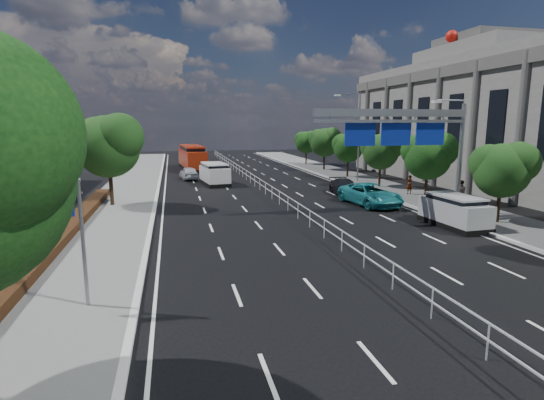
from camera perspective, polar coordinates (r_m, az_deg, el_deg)
name	(u,v)px	position (r m, az deg, el deg)	size (l,w,h in m)	color
ground	(382,282)	(17.05, 14.55, -10.58)	(160.00, 160.00, 0.00)	black
sidewalk_near	(55,310)	(15.71, -27.14, -13.00)	(5.00, 140.00, 0.14)	slate
kerb_near	(136,302)	(15.29, -17.78, -12.97)	(0.25, 140.00, 0.15)	silver
median_fence	(261,185)	(37.71, -1.43, 1.99)	(0.05, 85.00, 1.02)	silver
hedge_near	(39,258)	(20.64, -28.83, -6.82)	(1.00, 36.00, 0.44)	black
toilet_sign	(66,222)	(14.73, -26.00, -2.66)	(1.62, 0.18, 4.34)	gray
overhead_gantry	(408,129)	(28.04, 17.81, 9.06)	(10.24, 0.38, 7.45)	gray
streetlight_far	(356,131)	(43.95, 11.26, 9.11)	(2.78, 2.40, 9.00)	gray
civic_hall	(499,120)	(47.76, 28.19, 9.46)	(14.40, 36.00, 14.35)	slate
near_tree_back	(109,143)	(32.32, -21.07, 7.20)	(4.84, 4.51, 6.69)	black
far_tree_c	(503,167)	(28.36, 28.64, 3.88)	(3.52, 3.28, 4.94)	black
far_tree_d	(429,154)	(34.27, 20.33, 5.84)	(3.85, 3.59, 5.34)	black
far_tree_e	(381,150)	(40.73, 14.49, 6.58)	(3.63, 3.38, 5.13)	black
far_tree_f	(349,146)	(47.49, 10.27, 7.15)	(3.52, 3.28, 5.02)	black
far_tree_g	(325,141)	(54.43, 7.13, 7.89)	(3.96, 3.69, 5.45)	black
far_tree_h	(307,141)	(61.53, 4.67, 7.90)	(3.41, 3.18, 4.91)	black
white_minivan	(215,174)	(42.07, -7.73, 3.48)	(2.73, 5.14, 2.13)	black
red_bus	(192,157)	(56.33, -10.68, 5.70)	(3.37, 10.57, 3.11)	black
near_car_silver	(189,173)	(46.58, -11.13, 3.59)	(1.62, 4.02, 1.37)	silver
near_car_dark	(200,158)	(65.91, -9.66, 5.55)	(1.42, 4.08, 1.34)	black
silver_minivan	(454,211)	(26.95, 23.31, -1.39)	(2.08, 4.54, 1.86)	black
parked_car_teal	(370,194)	(32.10, 13.07, 0.74)	(2.63, 5.70, 1.59)	teal
parked_car_dark	(345,187)	(36.32, 9.81, 1.72)	(1.82, 4.47, 1.30)	black
pedestrian_a	(409,185)	(37.11, 17.97, 1.98)	(0.58, 0.38, 1.58)	gray
pedestrian_b	(460,193)	(33.21, 23.97, 0.88)	(0.89, 0.69, 1.83)	gray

